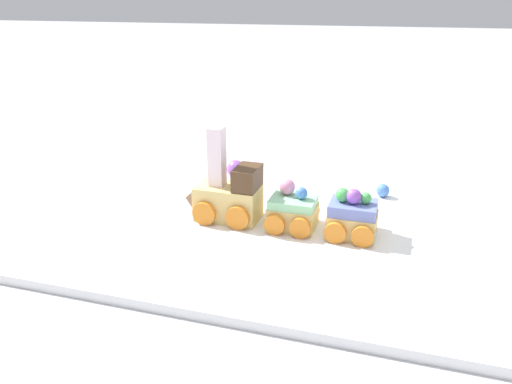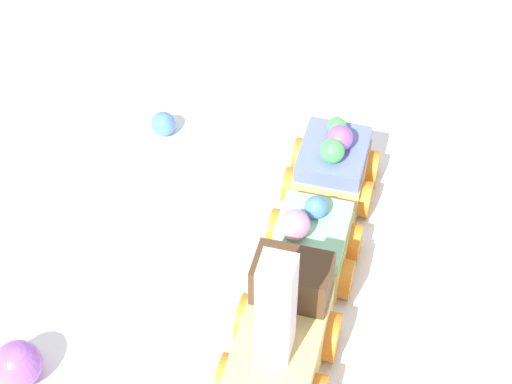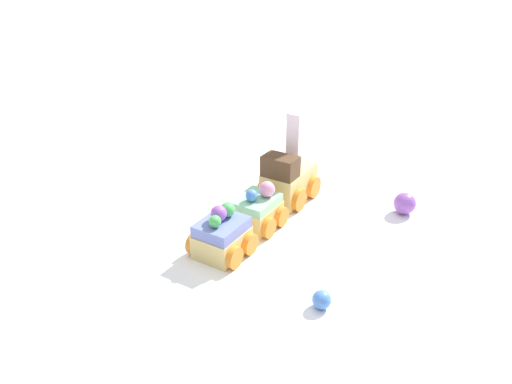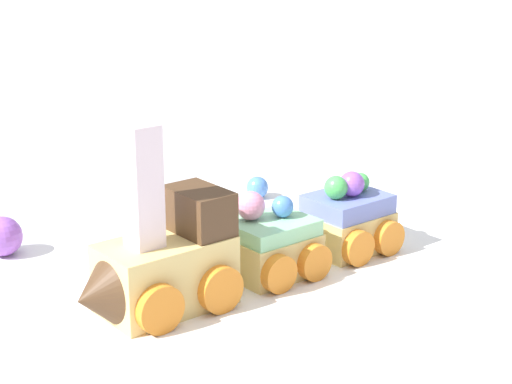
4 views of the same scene
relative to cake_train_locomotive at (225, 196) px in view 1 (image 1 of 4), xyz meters
name	(u,v)px [view 1 (image 1 of 4)]	position (x,y,z in m)	size (l,w,h in m)	color
ground_plane	(276,229)	(-0.07, -0.01, -0.05)	(10.00, 10.00, 0.00)	#B2B2B7
display_board	(276,225)	(-0.07, -0.01, -0.04)	(0.77, 0.45, 0.01)	white
cake_train_locomotive	(225,196)	(0.00, 0.00, 0.00)	(0.11, 0.07, 0.13)	#E5C675
cake_car_mint	(293,211)	(-0.10, 0.00, -0.01)	(0.06, 0.07, 0.06)	#E5C675
cake_car_blueberry	(352,218)	(-0.17, 0.00, -0.01)	(0.06, 0.07, 0.06)	#E5C675
gumball_purple	(236,169)	(0.04, -0.16, -0.02)	(0.03, 0.03, 0.03)	#9956C6
gumball_blue	(383,190)	(-0.21, -0.14, -0.02)	(0.02, 0.02, 0.02)	#4C84E0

